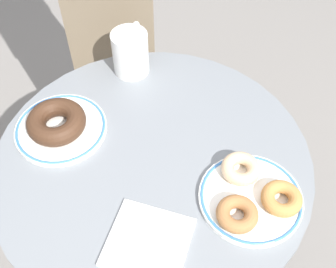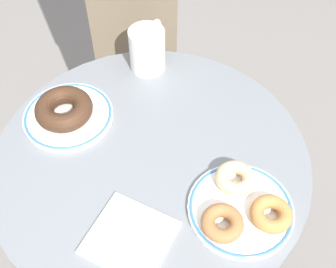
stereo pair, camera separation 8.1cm
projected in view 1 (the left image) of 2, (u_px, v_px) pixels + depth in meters
The scene contains 9 objects.
cafe_table at pixel (155, 210), 1.01m from camera, with size 0.64×0.64×0.73m.
plate_left at pixel (61, 128), 0.87m from camera, with size 0.19×0.19×0.01m.
plate_right at pixel (251, 198), 0.77m from camera, with size 0.19×0.19×0.01m.
donut_chocolate at pixel (56, 122), 0.85m from camera, with size 0.12×0.12×0.04m, color #422819.
donut_old_fashioned at pixel (282, 198), 0.75m from camera, with size 0.07×0.07×0.02m, color #BC7F42.
donut_glazed at pixel (240, 170), 0.78m from camera, with size 0.07×0.07×0.02m, color #E0B789.
donut_cinnamon at pixel (237, 214), 0.73m from camera, with size 0.07×0.07×0.02m, color #A36B3D.
paper_napkin at pixel (148, 242), 0.72m from camera, with size 0.14×0.13×0.01m, color white.
coffee_mug at pixel (131, 52), 0.95m from camera, with size 0.08×0.13×0.10m.
Camera 1 is at (0.16, -0.46, 1.41)m, focal length 44.43 mm.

